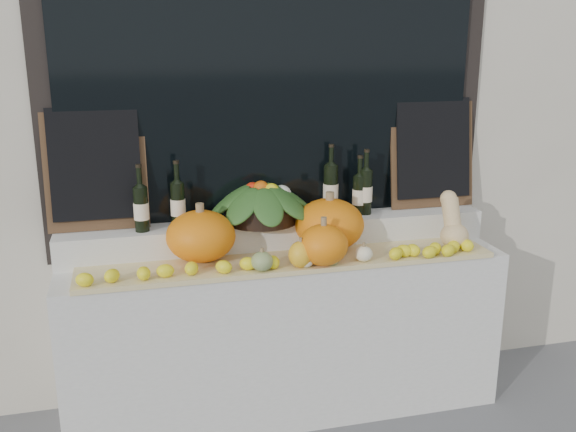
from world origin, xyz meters
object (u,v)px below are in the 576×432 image
Objects in this scene: produce_bowl at (261,202)px; wine_bottle_tall at (331,189)px; pumpkin_left at (201,236)px; pumpkin_right at (329,224)px; butternut_squash at (453,224)px.

wine_bottle_tall reaches higher than produce_bowl.
pumpkin_left is at bearing -163.76° from wine_bottle_tall.
pumpkin_right is 0.66m from butternut_squash.
pumpkin_right is 0.62× the size of produce_bowl.
butternut_squash is (1.32, -0.10, -0.01)m from pumpkin_left.
pumpkin_left is 1.33m from butternut_squash.
pumpkin_right is 0.26m from wine_bottle_tall.
wine_bottle_tall is (0.40, 0.06, 0.03)m from produce_bowl.
wine_bottle_tall is at bearing 151.06° from butternut_squash.
butternut_squash reaches higher than pumpkin_left.
pumpkin_right is 0.94× the size of wine_bottle_tall.
produce_bowl reaches higher than pumpkin_right.
wine_bottle_tall is at bearing 16.24° from pumpkin_left.
pumpkin_right reaches higher than pumpkin_left.
wine_bottle_tall is (0.07, 0.20, 0.14)m from pumpkin_right.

